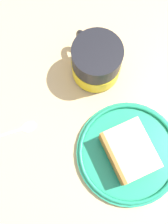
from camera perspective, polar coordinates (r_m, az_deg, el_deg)
The scene contains 5 objects.
ground_plane at distance 57.44cm, azimuth 7.96°, elevation -2.38°, with size 113.06×113.06×3.28cm, color tan.
small_plate at distance 54.02cm, azimuth 8.66°, elevation -7.82°, with size 18.89×18.89×1.77cm.
cake_slice at distance 51.44cm, azimuth 8.81°, elevation -7.58°, with size 11.17×9.96×4.78cm.
tea_mug at distance 55.03cm, azimuth 2.35°, elevation 9.54°, with size 11.54×9.23×8.84cm.
teaspoon at distance 56.03cm, azimuth -12.93°, elevation -3.47°, with size 7.09×12.35×0.80cm.
Camera 1 is at (-3.10, 14.41, 53.87)cm, focal length 47.07 mm.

